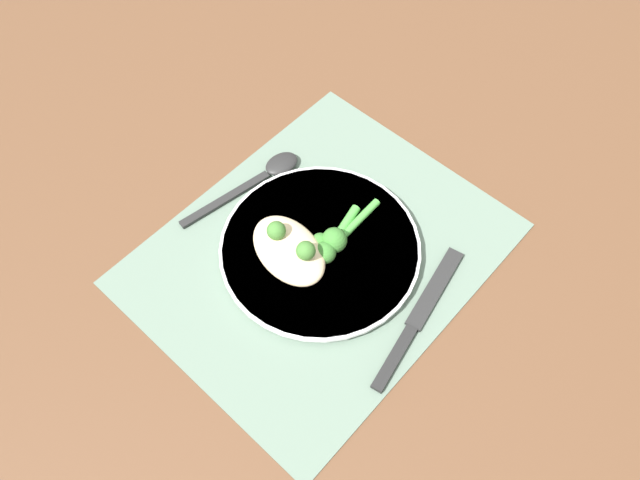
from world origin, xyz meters
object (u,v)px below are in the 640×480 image
object	(u,v)px
broccoli_stalk_left	(336,237)
knife	(417,318)
spoon	(268,172)
broccoli_stalk_rear	(326,248)
plate	(320,249)
chicken_fillet	(289,250)

from	to	relation	value
broccoli_stalk_left	knife	world-z (taller)	broccoli_stalk_left
knife	spoon	xyz separation A→B (m)	(-0.03, -0.28, 0.00)
broccoli_stalk_rear	broccoli_stalk_left	world-z (taller)	broccoli_stalk_left
plate	knife	bearing A→B (deg)	93.64
knife	chicken_fillet	bearing A→B (deg)	-175.06
broccoli_stalk_rear	knife	xyz separation A→B (m)	(-0.01, 0.14, -0.02)
knife	spoon	bearing A→B (deg)	162.57
chicken_fillet	spoon	size ratio (longest dim) A/B	0.66
chicken_fillet	spoon	bearing A→B (deg)	-124.16
chicken_fillet	broccoli_stalk_rear	distance (m)	0.05
broccoli_stalk_left	knife	bearing A→B (deg)	175.52
plate	chicken_fillet	xyz separation A→B (m)	(0.04, -0.02, 0.02)
broccoli_stalk_rear	plate	bearing A→B (deg)	-19.80
knife	spoon	world-z (taller)	spoon
broccoli_stalk_left	knife	distance (m)	0.14
chicken_fillet	knife	world-z (taller)	chicken_fillet
broccoli_stalk_left	knife	size ratio (longest dim) A/B	0.51
chicken_fillet	knife	distance (m)	0.17
plate	chicken_fillet	bearing A→B (deg)	-25.90
broccoli_stalk_rear	broccoli_stalk_left	distance (m)	0.02
chicken_fillet	broccoli_stalk_left	bearing A→B (deg)	151.51
plate	broccoli_stalk_rear	xyz separation A→B (m)	(0.00, 0.01, 0.02)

